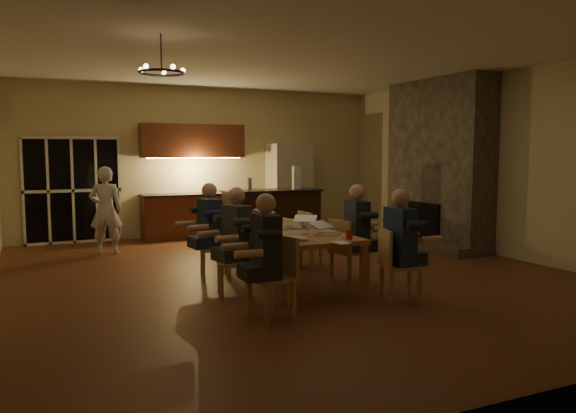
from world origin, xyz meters
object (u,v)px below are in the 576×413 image
(can_silver, at_px, (304,229))
(bar_bottle, at_px, (250,184))
(person_left_near, at_px, (266,256))
(laptop_c, at_px, (262,220))
(chair_left_near, at_px, (271,277))
(person_left_mid, at_px, (237,241))
(chair_right_mid, at_px, (350,250))
(laptop_f, at_px, (271,212))
(person_left_far, at_px, (210,230))
(person_right_near, at_px, (400,245))
(can_cola, at_px, (240,214))
(redcup_mid, at_px, (248,222))
(chandelier, at_px, (161,73))
(laptop_b, at_px, (328,226))
(chair_left_mid, at_px, (235,262))
(can_right, at_px, (301,220))
(plate_far, at_px, (285,220))
(person_right_mid, at_px, (357,234))
(chair_left_far, at_px, (215,247))
(bar_blender, at_px, (297,177))
(standing_person, at_px, (106,210))
(redcup_far, at_px, (254,213))
(dining_table, at_px, (282,254))
(mug_mid, at_px, (271,220))
(laptop_d, at_px, (304,220))
(chair_right_near, at_px, (401,265))
(mug_back, at_px, (243,220))
(refrigerator, at_px, (289,188))
(laptop_a, at_px, (294,230))
(plate_near, at_px, (327,231))
(chair_right_far, at_px, (316,239))
(laptop_e, at_px, (243,213))
(mug_front, at_px, (289,228))

(can_silver, bearing_deg, bar_bottle, 80.27)
(person_left_near, bearing_deg, laptop_c, 161.07)
(chair_left_near, xyz_separation_m, person_left_mid, (-0.01, 1.10, 0.24))
(chair_right_mid, height_order, laptop_c, laptop_c)
(person_left_near, relative_size, laptop_f, 4.31)
(laptop_f, bearing_deg, person_left_far, 169.50)
(person_right_near, xyz_separation_m, can_cola, (-0.98, 3.01, 0.12))
(laptop_f, xyz_separation_m, redcup_mid, (-0.65, -0.70, -0.05))
(chandelier, bearing_deg, laptop_b, -10.72)
(chair_left_near, distance_m, chair_left_mid, 1.02)
(laptop_b, bearing_deg, chair_right_mid, 8.29)
(can_right, relative_size, bar_bottle, 0.50)
(person_left_far, bearing_deg, person_right_near, 31.22)
(can_right, bearing_deg, person_left_near, -125.49)
(can_cola, xyz_separation_m, plate_far, (0.53, -0.61, -0.05))
(person_right_mid, distance_m, redcup_mid, 1.57)
(chair_left_far, height_order, plate_far, chair_left_far)
(bar_blender, bearing_deg, can_silver, -103.51)
(standing_person, relative_size, can_cola, 13.09)
(standing_person, distance_m, redcup_mid, 3.29)
(chair_right_mid, height_order, person_left_mid, person_left_mid)
(redcup_far, bearing_deg, dining_table, -95.52)
(mug_mid, xyz_separation_m, can_cola, (-0.21, 0.80, 0.01))
(dining_table, distance_m, redcup_far, 1.51)
(bar_blender, bearing_deg, laptop_d, -103.15)
(chair_right_near, distance_m, laptop_d, 1.66)
(chair_right_mid, height_order, chandelier, chandelier)
(chair_right_near, bearing_deg, chair_left_mid, 75.91)
(mug_back, bearing_deg, laptop_b, -69.70)
(chair_left_far, bearing_deg, redcup_mid, 78.42)
(refrigerator, xyz_separation_m, laptop_a, (-2.44, -5.41, -0.14))
(refrigerator, bearing_deg, plate_near, -109.40)
(chair_right_far, xyz_separation_m, laptop_f, (-0.59, 0.44, 0.42))
(person_left_near, distance_m, redcup_mid, 2.03)
(chair_left_near, height_order, laptop_a, laptop_a)
(chair_left_far, xyz_separation_m, laptop_d, (1.11, -0.66, 0.42))
(bar_bottle, relative_size, bar_blender, 0.52)
(laptop_e, relative_size, plate_near, 1.34)
(chair_right_near, bearing_deg, plate_near, 42.33)
(person_left_mid, relative_size, plate_near, 5.78)
(laptop_a, distance_m, mug_front, 0.64)
(refrigerator, height_order, person_right_mid, refrigerator)
(chair_left_mid, distance_m, mug_back, 1.45)
(chair_left_far, xyz_separation_m, standing_person, (-1.19, 2.67, 0.34))
(chair_right_mid, distance_m, can_silver, 0.90)
(refrigerator, xyz_separation_m, mug_front, (-2.23, -4.81, -0.20))
(laptop_f, distance_m, can_cola, 0.52)
(refrigerator, height_order, chair_right_far, refrigerator)
(chair_right_near, distance_m, bar_bottle, 4.68)
(laptop_c, height_order, redcup_far, laptop_c)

